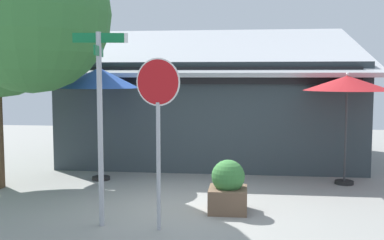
% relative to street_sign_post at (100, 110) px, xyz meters
% --- Properties ---
extents(ground_plane, '(28.00, 28.00, 0.10)m').
position_rel_street_sign_post_xyz_m(ground_plane, '(1.20, 1.34, -2.05)').
color(ground_plane, gray).
extents(cafe_building, '(8.84, 5.97, 4.27)m').
position_rel_street_sign_post_xyz_m(cafe_building, '(1.42, 7.11, -0.44)').
color(cafe_building, '#333D42').
rests_on(cafe_building, ground).
extents(street_sign_post, '(0.91, 0.85, 3.30)m').
position_rel_street_sign_post_xyz_m(street_sign_post, '(0.00, 0.00, 0.00)').
color(street_sign_post, '#A8AAB2').
rests_on(street_sign_post, ground).
extents(stop_sign, '(0.76, 0.22, 2.86)m').
position_rel_street_sign_post_xyz_m(stop_sign, '(1.01, -0.10, 0.00)').
color(stop_sign, '#A8AAB2').
rests_on(stop_sign, ground).
extents(patio_umbrella_royal_blue_left, '(1.96, 1.96, 2.84)m').
position_rel_street_sign_post_xyz_m(patio_umbrella_royal_blue_left, '(-1.11, 3.43, 0.50)').
color(patio_umbrella_royal_blue_left, black).
rests_on(patio_umbrella_royal_blue_left, ground).
extents(patio_umbrella_crimson_center, '(2.03, 2.03, 2.64)m').
position_rel_street_sign_post_xyz_m(patio_umbrella_crimson_center, '(4.78, 3.65, 0.37)').
color(patio_umbrella_crimson_center, black).
rests_on(patio_umbrella_crimson_center, ground).
extents(shade_tree, '(5.18, 4.53, 6.59)m').
position_rel_street_sign_post_xyz_m(shade_tree, '(-2.93, 2.22, 2.19)').
color(shade_tree, brown).
rests_on(shade_tree, ground).
extents(sidewalk_planter, '(0.72, 0.72, 0.99)m').
position_rel_street_sign_post_xyz_m(sidewalk_planter, '(2.12, 1.07, -1.54)').
color(sidewalk_planter, brown).
rests_on(sidewalk_planter, ground).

